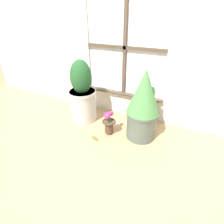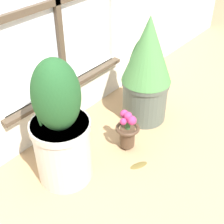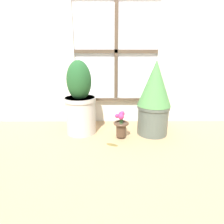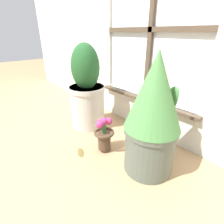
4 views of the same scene
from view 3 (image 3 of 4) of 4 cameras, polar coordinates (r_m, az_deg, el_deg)
The scene contains 6 objects.
ground_plane at distance 1.51m, azimuth 1.87°, elevation -11.73°, with size 10.00×10.00×0.00m, color tan.
wall_with_window at distance 2.09m, azimuth 1.42°, elevation 32.07°, with size 4.40×0.10×2.50m.
potted_plant_left at distance 1.74m, azimuth -10.37°, elevation 3.28°, with size 0.31×0.31×0.72m.
potted_plant_right at distance 1.72m, azimuth 13.62°, elevation 4.56°, with size 0.32×0.32×0.72m.
flower_vase at distance 1.65m, azimuth 2.97°, elevation -4.18°, with size 0.15×0.15×0.26m.
fallen_leaf at distance 1.56m, azimuth 0.06°, elevation -10.56°, with size 0.12×0.09×0.01m.
Camera 3 is at (-0.06, -1.32, 0.73)m, focal length 28.00 mm.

